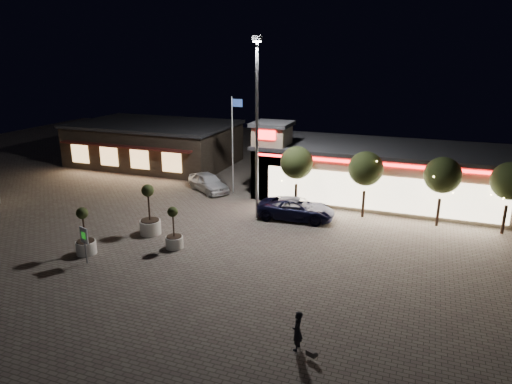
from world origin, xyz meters
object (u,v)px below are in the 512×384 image
at_px(pickup_truck, 296,209).
at_px(planter_left, 150,219).
at_px(pedestrian, 297,331).
at_px(planter_mid, 85,240).
at_px(white_sedan, 208,182).
at_px(valet_sign, 84,238).

relative_size(pickup_truck, planter_left, 1.61).
distance_m(pedestrian, planter_mid, 14.69).
bearing_deg(planter_mid, white_sedan, 85.40).
bearing_deg(valet_sign, planter_left, 79.49).
xyz_separation_m(pedestrian, valet_sign, (-13.15, 3.29, 0.66)).
xyz_separation_m(white_sedan, planter_left, (0.71, -9.86, 0.25)).
bearing_deg(planter_mid, valet_sign, -49.08).
relative_size(planter_left, planter_mid, 1.17).
height_order(pickup_truck, planter_left, planter_left).
bearing_deg(planter_mid, pedestrian, -17.11).
relative_size(pickup_truck, planter_mid, 1.88).
bearing_deg(planter_left, planter_mid, -114.71).
bearing_deg(planter_mid, pickup_truck, 45.23).
bearing_deg(pedestrian, white_sedan, -140.84).
height_order(planter_left, planter_mid, planter_left).
bearing_deg(white_sedan, pedestrian, -109.94).
distance_m(planter_mid, valet_sign, 1.50).
height_order(pickup_truck, pedestrian, pedestrian).
height_order(white_sedan, planter_mid, planter_mid).
distance_m(planter_left, planter_mid, 4.35).
bearing_deg(pedestrian, pickup_truck, -160.31).
bearing_deg(planter_left, pickup_truck, 36.74).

